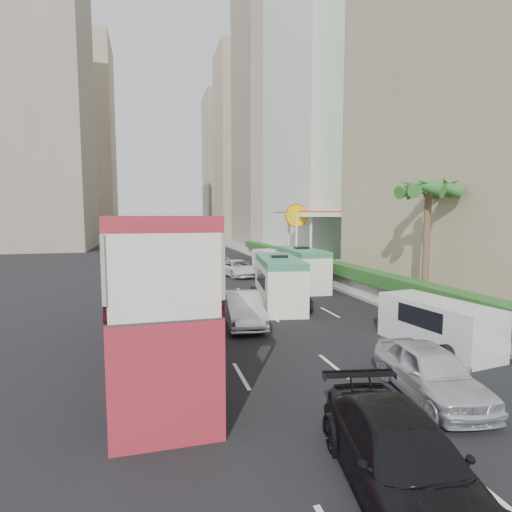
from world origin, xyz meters
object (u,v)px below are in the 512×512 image
object	(u,v)px
car_silver_lane_b	(429,397)
minibus_near	(279,282)
double_decker_bus	(160,290)
car_black	(401,496)
palm_tree	(426,248)
car_silver_lane_a	(243,325)
panel_van_far	(272,261)
shell_station	(318,239)
minibus_far	(301,268)
panel_van_near	(437,324)
van_asset	(238,276)

from	to	relation	value
car_silver_lane_b	minibus_near	xyz separation A→B (m)	(-0.48, 12.01, 1.38)
double_decker_bus	minibus_near	distance (m)	9.92
car_black	minibus_near	world-z (taller)	minibus_near
car_black	palm_tree	size ratio (longest dim) A/B	0.78
car_silver_lane_a	panel_van_far	world-z (taller)	panel_van_far
minibus_near	panel_van_far	world-z (taller)	minibus_near
car_black	shell_station	size ratio (longest dim) A/B	0.62
minibus_far	panel_van_far	bearing A→B (deg)	89.25
panel_van_near	car_silver_lane_a	bearing A→B (deg)	134.20
van_asset	panel_van_far	size ratio (longest dim) A/B	1.01
car_silver_lane_a	panel_van_far	xyz separation A→B (m)	(6.68, 16.74, 0.96)
car_silver_lane_a	palm_tree	xyz separation A→B (m)	(9.97, 0.13, 3.38)
car_black	minibus_far	xyz separation A→B (m)	(6.04, 20.31, 1.39)
double_decker_bus	minibus_near	world-z (taller)	double_decker_bus
double_decker_bus	car_black	xyz separation A→B (m)	(3.98, -8.06, -2.53)
minibus_near	shell_station	distance (m)	18.37
minibus_near	shell_station	bearing A→B (deg)	68.91
panel_van_far	van_asset	bearing A→B (deg)	-162.97
double_decker_bus	minibus_near	size ratio (longest dim) A/B	1.77
car_silver_lane_a	car_silver_lane_b	xyz separation A→B (m)	(3.35, -8.67, 0.00)
car_silver_lane_a	panel_van_near	size ratio (longest dim) A/B	1.01
minibus_near	car_silver_lane_a	bearing A→B (deg)	-121.20
panel_van_near	shell_station	distance (m)	24.99
double_decker_bus	panel_van_near	size ratio (longest dim) A/B	2.40
van_asset	panel_van_near	distance (m)	20.38
car_black	minibus_near	distance (m)	15.57
car_black	palm_tree	world-z (taller)	palm_tree
minibus_far	shell_station	size ratio (longest dim) A/B	0.78
panel_van_near	palm_tree	size ratio (longest dim) A/B	0.72
car_silver_lane_a	minibus_near	xyz separation A→B (m)	(2.87, 3.35, 1.38)
car_silver_lane_a	minibus_far	bearing A→B (deg)	58.56
double_decker_bus	shell_station	size ratio (longest dim) A/B	1.38
minibus_near	palm_tree	xyz separation A→B (m)	(7.10, -3.22, 2.00)
double_decker_bus	palm_tree	world-z (taller)	palm_tree
car_black	palm_tree	distance (m)	15.91
car_black	panel_van_near	world-z (taller)	panel_van_near
minibus_far	shell_station	bearing A→B (deg)	63.52
double_decker_bus	van_asset	world-z (taller)	double_decker_bus
car_black	minibus_far	size ratio (longest dim) A/B	0.80
car_silver_lane_a	shell_station	world-z (taller)	shell_station
double_decker_bus	panel_van_far	size ratio (longest dim) A/B	2.28
car_silver_lane_b	panel_van_far	bearing A→B (deg)	90.09
minibus_near	panel_van_near	distance (m)	9.22
minibus_far	palm_tree	distance (m)	9.30
panel_van_near	car_black	bearing A→B (deg)	-140.19
car_black	van_asset	distance (m)	27.02
double_decker_bus	palm_tree	xyz separation A→B (m)	(13.80, 4.00, 0.85)
van_asset	palm_tree	xyz separation A→B (m)	(6.94, -14.81, 3.38)
car_silver_lane_a	palm_tree	size ratio (longest dim) A/B	0.72
car_silver_lane_a	palm_tree	bearing A→B (deg)	5.72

